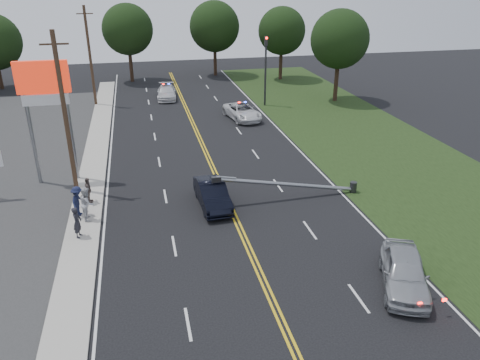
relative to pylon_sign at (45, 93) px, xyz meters
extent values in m
plane|color=black|center=(10.50, -14.00, -6.00)|extent=(120.00, 120.00, 0.00)
cube|color=#ACA79B|center=(2.10, -4.00, -5.94)|extent=(1.80, 70.00, 0.12)
cube|color=black|center=(24.00, -4.00, -5.99)|extent=(12.00, 80.00, 0.01)
cube|color=gold|center=(10.50, -4.00, -5.99)|extent=(0.36, 80.00, 0.00)
cylinder|color=gray|center=(-1.20, 0.00, -2.50)|extent=(0.24, 0.24, 7.00)
cylinder|color=gray|center=(1.20, 0.00, -2.50)|extent=(0.24, 0.24, 7.00)
cube|color=red|center=(0.00, 0.00, 1.00)|extent=(3.20, 0.35, 2.00)
cube|color=white|center=(0.00, 0.00, -0.40)|extent=(2.80, 0.30, 0.70)
cylinder|color=#2D2D30|center=(18.80, 16.00, -2.50)|extent=(0.20, 0.20, 7.00)
cube|color=#2D2D30|center=(18.80, 16.00, 0.60)|extent=(0.28, 0.28, 0.90)
sphere|color=#FF0C07|center=(18.80, 15.84, 0.90)|extent=(0.22, 0.22, 0.22)
cylinder|color=#2D2D30|center=(18.60, -6.00, -5.65)|extent=(0.44, 0.44, 0.70)
cylinder|color=gray|center=(14.17, -6.00, -5.02)|extent=(8.90, 0.24, 1.80)
cube|color=#2D2D30|center=(9.74, -6.00, -4.23)|extent=(0.55, 0.32, 0.30)
cylinder|color=#382619|center=(1.30, -2.00, -1.00)|extent=(0.28, 0.28, 10.00)
cube|color=#382619|center=(1.30, -2.00, 3.20)|extent=(1.60, 0.10, 0.10)
cylinder|color=#382619|center=(1.30, 20.00, -1.00)|extent=(0.28, 0.28, 10.00)
cube|color=#382619|center=(1.30, 20.00, 3.20)|extent=(1.60, 0.10, 0.10)
cylinder|color=black|center=(-10.25, 30.36, -4.39)|extent=(0.44, 0.44, 3.21)
cylinder|color=black|center=(5.22, 31.28, -4.12)|extent=(0.44, 0.44, 3.75)
sphere|color=black|center=(5.22, 31.28, 0.46)|extent=(6.25, 6.25, 6.25)
cylinder|color=black|center=(16.42, 32.85, -4.14)|extent=(0.44, 0.44, 3.71)
sphere|color=black|center=(16.42, 32.85, 0.40)|extent=(6.59, 6.59, 6.59)
cylinder|color=black|center=(24.36, 28.49, -4.22)|extent=(0.44, 0.44, 3.56)
sphere|color=black|center=(24.36, 28.49, 0.13)|extent=(5.99, 5.99, 5.99)
cylinder|color=black|center=(26.84, 16.20, -4.10)|extent=(0.44, 0.44, 3.80)
sphere|color=black|center=(26.84, 16.20, 0.55)|extent=(6.11, 6.11, 6.11)
imported|color=black|center=(9.50, -5.91, -5.25)|extent=(1.79, 4.62, 1.50)
imported|color=#A4A7AC|center=(16.48, -15.65, -5.20)|extent=(3.60, 5.04, 1.59)
imported|color=silver|center=(15.32, 11.52, -5.27)|extent=(3.27, 5.55, 1.45)
imported|color=silver|center=(8.88, 21.09, -5.28)|extent=(2.37, 5.06, 1.43)
imported|color=#232229|center=(1.98, -8.14, -5.02)|extent=(0.53, 0.70, 1.71)
imported|color=#B6B6BB|center=(2.35, -6.22, -4.91)|extent=(0.82, 1.00, 1.94)
imported|color=#171D3B|center=(1.80, -5.62, -4.99)|extent=(0.97, 1.29, 1.77)
imported|color=#5F514C|center=(2.25, -4.08, -5.08)|extent=(0.49, 0.97, 1.60)
camera|label=1|loc=(5.61, -30.87, 6.89)|focal=35.00mm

